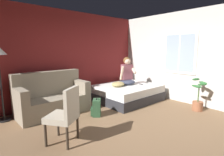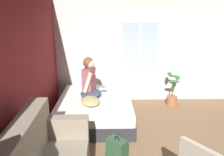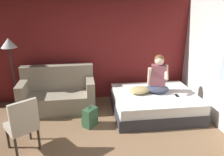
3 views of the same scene
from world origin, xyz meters
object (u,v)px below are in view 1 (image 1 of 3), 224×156
object	(u,v)px
potted_plant	(198,99)
side_chair	(65,113)
cell_phone	(141,84)
person_seated	(127,73)
bed	(127,93)
backpack	(96,108)
throw_pillow	(118,84)
couch	(52,98)

from	to	relation	value
potted_plant	side_chair	bearing A→B (deg)	166.35
cell_phone	potted_plant	distance (m)	1.73
person_seated	potted_plant	size ratio (longest dim) A/B	1.03
bed	backpack	bearing A→B (deg)	-165.00
throw_pillow	side_chair	bearing A→B (deg)	-153.58
bed	throw_pillow	distance (m)	0.47
backpack	potted_plant	world-z (taller)	potted_plant
person_seated	potted_plant	bearing A→B (deg)	-72.93
person_seated	throw_pillow	distance (m)	0.51
bed	throw_pillow	xyz separation A→B (m)	(-0.34, 0.07, 0.31)
bed	throw_pillow	bearing A→B (deg)	168.01
throw_pillow	bed	bearing A→B (deg)	-11.99
backpack	cell_phone	distance (m)	1.99
couch	potted_plant	distance (m)	3.76
side_chair	throw_pillow	size ratio (longest dim) A/B	2.04
bed	couch	xyz separation A→B (m)	(-2.23, 0.47, 0.16)
backpack	couch	bearing A→B (deg)	129.28
side_chair	person_seated	distance (m)	2.99
couch	throw_pillow	world-z (taller)	couch
bed	potted_plant	size ratio (longest dim) A/B	2.24
cell_phone	potted_plant	xyz separation A→B (m)	(0.25, -1.70, -0.18)
bed	cell_phone	bearing A→B (deg)	-22.78
couch	potted_plant	xyz separation A→B (m)	(2.93, -2.36, -0.09)
person_seated	cell_phone	xyz separation A→B (m)	(0.36, -0.29, -0.35)
person_seated	cell_phone	world-z (taller)	person_seated
side_chair	couch	bearing A→B (deg)	74.88
couch	throw_pillow	size ratio (longest dim) A/B	3.58
throw_pillow	cell_phone	size ratio (longest dim) A/B	3.33
bed	couch	distance (m)	2.29
cell_phone	potted_plant	world-z (taller)	potted_plant
potted_plant	cell_phone	bearing A→B (deg)	98.39
bed	side_chair	distance (m)	2.87
cell_phone	potted_plant	bearing A→B (deg)	97.52
bed	side_chair	size ratio (longest dim) A/B	1.94
bed	potted_plant	bearing A→B (deg)	-69.78
side_chair	cell_phone	world-z (taller)	side_chair
throw_pillow	potted_plant	world-z (taller)	potted_plant
person_seated	potted_plant	world-z (taller)	person_seated
person_seated	throw_pillow	size ratio (longest dim) A/B	1.82
cell_phone	side_chair	bearing A→B (deg)	15.16
side_chair	potted_plant	size ratio (longest dim) A/B	1.15
potted_plant	backpack	bearing A→B (deg)	146.11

